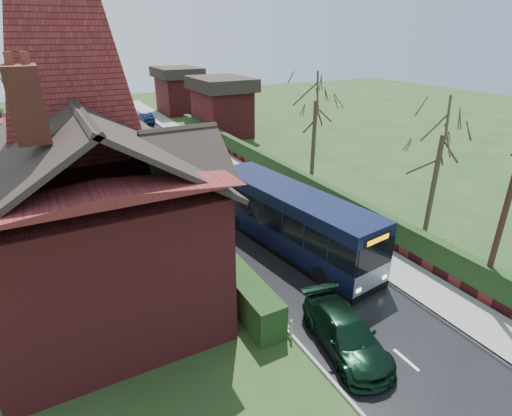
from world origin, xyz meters
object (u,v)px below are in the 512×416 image
bus (292,221)px  car_silver (207,226)px  car_green (346,333)px  telegraph_pole (500,228)px  bus_stop_sign (305,198)px  brick_house (95,197)px

bus → car_silver: bearing=127.9°
car_green → telegraph_pole: bearing=5.3°
bus → bus_stop_sign: size_ratio=4.31×
brick_house → car_silver: 7.25m
bus_stop_sign → telegraph_pole: size_ratio=0.37×
car_green → bus_stop_sign: 10.87m
car_silver → car_green: 11.11m
bus → telegraph_pole: bearing=-66.2°
bus_stop_sign → telegraph_pole: (2.60, -10.30, 1.88)m
telegraph_pole → car_green: bearing=-163.8°
car_silver → bus: bearing=-57.1°
bus_stop_sign → brick_house: bearing=-165.8°
brick_house → car_green: brick_house is taller
bus → bus_stop_sign: bus is taller
bus → bus_stop_sign: 3.23m
bus → car_green: 7.97m
bus → car_silver: 5.15m
telegraph_pole → brick_house: bearing=167.0°
car_green → telegraph_pole: size_ratio=0.66×
bus → telegraph_pole: 9.74m
car_green → bus_stop_sign: bus_stop_sign is taller
bus → bus_stop_sign: (2.39, 2.16, 0.06)m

